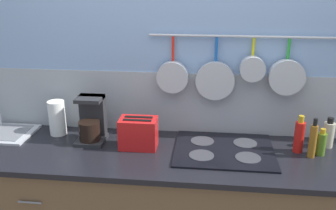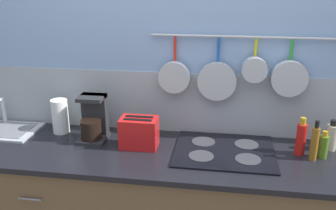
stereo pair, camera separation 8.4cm
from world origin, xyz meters
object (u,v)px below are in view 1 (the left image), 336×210
bottle_sesame_oil (313,140)px  bottle_dish_soap (328,134)px  bottle_vinegar (321,143)px  paper_towel_roll (57,118)px  toaster (138,133)px  coffee_maker (92,122)px  bottle_olive_oil (299,136)px

bottle_sesame_oil → bottle_dish_soap: (0.14, 0.16, -0.02)m
bottle_vinegar → paper_towel_roll: bearing=175.8°
paper_towel_roll → toaster: paper_towel_roll is taller
paper_towel_roll → bottle_sesame_oil: bearing=-5.6°
paper_towel_roll → coffee_maker: coffee_maker is taller
toaster → bottle_olive_oil: bottle_olive_oil is taller
bottle_sesame_oil → bottle_dish_soap: size_ratio=1.26×
coffee_maker → bottle_dish_soap: bearing=2.6°
bottle_dish_soap → coffee_maker: bearing=-177.4°
bottle_vinegar → bottle_sesame_oil: bearing=-149.0°
toaster → bottle_vinegar: toaster is taller
bottle_olive_oil → bottle_sesame_oil: (0.06, -0.07, 0.00)m
bottle_olive_oil → bottle_sesame_oil: bottle_sesame_oil is taller
coffee_maker → bottle_vinegar: (1.45, -0.05, -0.05)m
bottle_olive_oil → bottle_dish_soap: bearing=25.0°
bottle_olive_oil → bottle_sesame_oil: size_ratio=0.96×
bottle_sesame_oil → bottle_dish_soap: bearing=49.4°
toaster → coffee_maker: bearing=167.5°
coffee_maker → bottle_sesame_oil: coffee_maker is taller
bottle_vinegar → bottle_olive_oil: bearing=167.3°
coffee_maker → toaster: 0.33m
toaster → bottle_vinegar: (1.12, 0.02, -0.02)m
coffee_maker → toaster: (0.32, -0.07, -0.03)m
toaster → bottle_vinegar: size_ratio=1.46×
paper_towel_roll → toaster: bearing=-13.7°
coffee_maker → bottle_olive_oil: coffee_maker is taller
paper_towel_roll → bottle_sesame_oil: 1.66m
coffee_maker → toaster: bearing=-12.5°
bottle_olive_oil → paper_towel_roll: bearing=176.6°
toaster → bottle_dish_soap: (1.20, 0.14, -0.01)m
paper_towel_roll → bottle_vinegar: size_ratio=1.38×
paper_towel_roll → bottle_vinegar: 1.72m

